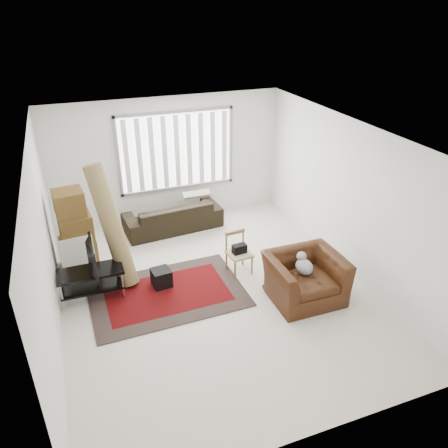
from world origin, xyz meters
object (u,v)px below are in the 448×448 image
object	(u,v)px
moving_boxes	(76,232)
armchair	(305,275)
side_chair	(239,251)
sofa	(172,212)
tv_stand	(91,278)

from	to	relation	value
moving_boxes	armchair	distance (m)	4.13
side_chair	sofa	bearing A→B (deg)	103.40
moving_boxes	side_chair	bearing A→B (deg)	-24.40
tv_stand	armchair	xyz separation A→B (m)	(3.28, -1.22, 0.06)
sofa	armchair	xyz separation A→B (m)	(1.42, -3.13, 0.05)
moving_boxes	side_chair	size ratio (longest dim) A/B	1.98
tv_stand	moving_boxes	xyz separation A→B (m)	(-0.12, 1.10, 0.31)
moving_boxes	armchair	xyz separation A→B (m)	(3.41, -2.32, -0.26)
tv_stand	moving_boxes	bearing A→B (deg)	96.43
sofa	side_chair	distance (m)	2.14
tv_stand	side_chair	bearing A→B (deg)	-2.57
tv_stand	sofa	bearing A→B (deg)	45.68
tv_stand	armchair	size ratio (longest dim) A/B	0.89
tv_stand	side_chair	xyz separation A→B (m)	(2.56, -0.12, 0.04)
moving_boxes	side_chair	distance (m)	2.96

